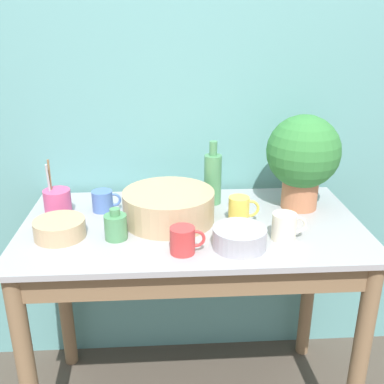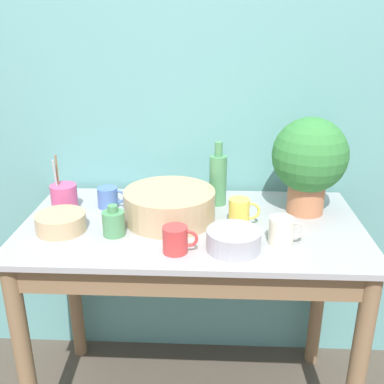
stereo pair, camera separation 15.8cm
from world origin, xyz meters
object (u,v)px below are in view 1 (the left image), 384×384
Objects in this scene: potted_plant at (303,155)px; bottle_short at (116,226)px; bowl_small_tan at (60,228)px; mug_red at (183,240)px; utensil_cup at (58,202)px; mug_yellow at (240,210)px; mug_cream at (285,226)px; bowl_small_steel at (239,238)px; bowl_wash_large at (169,206)px; mug_blue at (103,201)px; bottle_tall at (213,178)px.

potted_plant is 0.74m from bottle_short.
potted_plant is at bearing 12.92° from bowl_small_tan.
utensil_cup is at bearing 145.13° from mug_red.
bowl_small_tan is (-0.62, -0.07, -0.02)m from mug_yellow.
mug_cream is 1.05× the size of mug_yellow.
bowl_small_steel is 0.70m from utensil_cup.
bowl_small_tan is 0.80× the size of utensil_cup.
bowl_wash_large reaches higher than mug_red.
potted_plant reaches higher than mug_yellow.
mug_red is at bearing -26.75° from bottle_short.
bowl_small_tan is at bearing -163.55° from bowl_wash_large.
mug_yellow is 1.01× the size of mug_blue.
utensil_cup is at bearing 162.93° from mug_cream.
mug_blue is 0.64× the size of bowl_small_tan.
bottle_short is 0.93× the size of mug_cream.
mug_red is (-0.13, -0.40, -0.06)m from bottle_tall.
potted_plant is at bearing -11.06° from bottle_tall.
bowl_wash_large is at bearing -10.00° from utensil_cup.
bottle_short is at bearing -7.25° from bowl_small_tan.
mug_red is at bearing -135.30° from mug_yellow.
bottle_short is at bearing -143.22° from bowl_wash_large.
mug_yellow reaches higher than mug_red.
bowl_small_steel is at bearing -132.40° from potted_plant.
mug_cream is at bearing 16.43° from bowl_small_steel.
mug_yellow reaches higher than bowl_small_tan.
bowl_wash_large is 0.31m from bowl_small_steel.
mug_cream is 0.19m from mug_yellow.
bowl_wash_large is 0.27m from mug_blue.
bottle_tall reaches higher than mug_blue.
bottle_tall is 1.47× the size of bowl_small_tan.
mug_cream is 0.69m from mug_blue.
utensil_cup reaches higher than mug_blue.
bottle_short is at bearing -41.28° from utensil_cup.
bottle_tall is (0.18, 0.16, 0.05)m from bowl_wash_large.
potted_plant is 0.92m from bowl_small_tan.
mug_red is at bearing -144.13° from potted_plant.
mug_blue is 0.64× the size of bowl_small_steel.
utensil_cup is (-0.23, 0.21, 0.01)m from bottle_short.
mug_red is at bearing -80.13° from bowl_wash_large.
mug_cream is 0.83m from utensil_cup.
mug_cream is (0.56, -0.04, 0.00)m from bottle_short.
potted_plant is at bearing -0.97° from mug_blue.
potted_plant is 3.20× the size of mug_red.
mug_blue is 0.25m from bowl_small_tan.
mug_blue is (-0.63, 0.28, -0.01)m from mug_cream.
mug_red is 0.43m from bowl_small_tan.
mug_cream is 0.75m from bowl_small_tan.
bowl_wash_large is at bearing 99.87° from mug_red.
mug_blue is at bearing -173.02° from bottle_tall.
mug_cream is 0.35m from mug_red.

